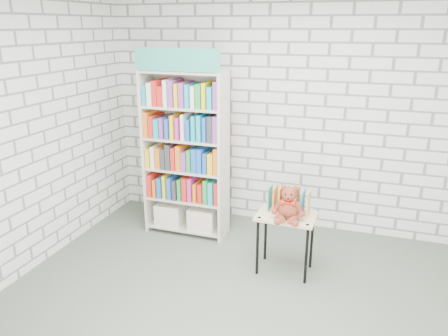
% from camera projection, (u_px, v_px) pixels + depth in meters
% --- Properties ---
extents(ground, '(4.50, 4.50, 0.00)m').
position_uv_depth(ground, '(236.00, 310.00, 3.95)').
color(ground, '#4D5749').
rests_on(ground, ground).
extents(room_shell, '(4.52, 4.02, 2.81)m').
position_uv_depth(room_shell, '(237.00, 116.00, 3.39)').
color(room_shell, silver).
rests_on(room_shell, ground).
extents(bookshelf, '(0.99, 0.38, 2.22)m').
position_uv_depth(bookshelf, '(186.00, 153.00, 5.17)').
color(bookshelf, beige).
rests_on(bookshelf, ground).
extents(display_table, '(0.60, 0.42, 0.63)m').
position_uv_depth(display_table, '(286.00, 223.00, 4.42)').
color(display_table, tan).
rests_on(display_table, ground).
extents(table_books, '(0.42, 0.19, 0.24)m').
position_uv_depth(table_books, '(289.00, 200.00, 4.44)').
color(table_books, teal).
rests_on(table_books, display_table).
extents(teddy_bear, '(0.32, 0.30, 0.35)m').
position_uv_depth(teddy_bear, '(288.00, 206.00, 4.25)').
color(teddy_bear, brown).
rests_on(teddy_bear, display_table).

